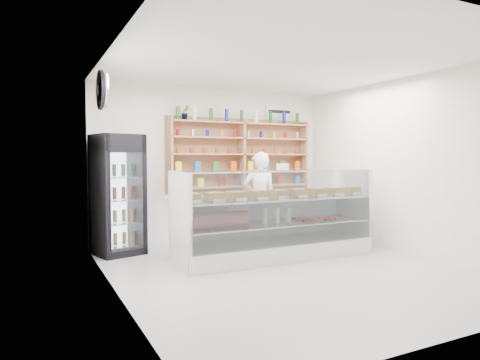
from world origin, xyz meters
TOP-DOWN VIEW (x-y plane):
  - room at (0.00, 0.00)m, footprint 5.00×5.00m
  - display_counter at (0.26, 0.76)m, footprint 3.11×0.93m
  - shop_worker at (0.59, 1.81)m, footprint 0.67×0.52m
  - drinks_cooler at (-1.85, 2.05)m, footprint 0.83×0.81m
  - wall_shelving at (0.50, 2.34)m, footprint 2.84×0.28m
  - potted_plant at (-0.61, 2.34)m, footprint 0.17×0.16m
  - security_mirror at (-2.17, 1.20)m, footprint 0.15×0.50m
  - wall_sign at (1.40, 2.47)m, footprint 0.62×0.03m

SIDE VIEW (x-z plane):
  - display_counter at x=0.26m, z-range -0.31..1.04m
  - shop_worker at x=0.59m, z-range 0.00..1.64m
  - drinks_cooler at x=-1.85m, z-range 0.00..1.91m
  - room at x=0.00m, z-range -1.10..3.90m
  - wall_shelving at x=0.50m, z-range 0.93..2.26m
  - potted_plant at x=-0.61m, z-range 2.20..2.46m
  - security_mirror at x=-2.17m, z-range 2.20..2.70m
  - wall_sign at x=1.40m, z-range 2.35..2.55m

